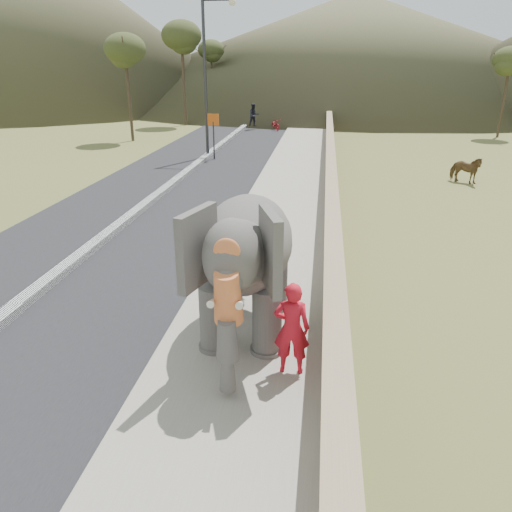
{
  "coord_description": "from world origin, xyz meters",
  "views": [
    {
      "loc": [
        1.32,
        -8.3,
        5.01
      ],
      "look_at": [
        0.2,
        0.03,
        1.7
      ],
      "focal_mm": 35.0,
      "sensor_mm": 36.0,
      "label": 1
    }
  ],
  "objects_px": {
    "lamppost": "(210,63)",
    "motorcyclist": "(264,119)",
    "elephant_and_man": "(247,263)",
    "cow": "(465,170)"
  },
  "relations": [
    {
      "from": "lamppost",
      "to": "motorcyclist",
      "type": "distance_m",
      "value": 12.64
    },
    {
      "from": "elephant_and_man",
      "to": "motorcyclist",
      "type": "relative_size",
      "value": 1.37
    },
    {
      "from": "lamppost",
      "to": "elephant_and_man",
      "type": "relative_size",
      "value": 2.11
    },
    {
      "from": "cow",
      "to": "motorcyclist",
      "type": "relative_size",
      "value": 0.51
    },
    {
      "from": "lamppost",
      "to": "motorcyclist",
      "type": "bearing_deg",
      "value": 83.32
    },
    {
      "from": "motorcyclist",
      "to": "cow",
      "type": "bearing_deg",
      "value": -56.83
    },
    {
      "from": "elephant_and_man",
      "to": "motorcyclist",
      "type": "height_order",
      "value": "elephant_and_man"
    },
    {
      "from": "motorcyclist",
      "to": "elephant_and_man",
      "type": "bearing_deg",
      "value": -83.79
    },
    {
      "from": "elephant_and_man",
      "to": "lamppost",
      "type": "bearing_deg",
      "value": 104.19
    },
    {
      "from": "lamppost",
      "to": "elephant_and_man",
      "type": "height_order",
      "value": "lamppost"
    }
  ]
}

